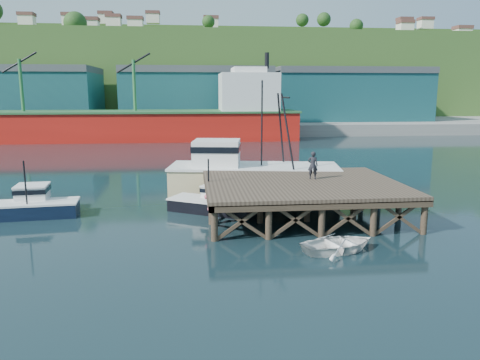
{
  "coord_description": "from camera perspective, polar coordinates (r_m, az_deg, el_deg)",
  "views": [
    {
      "loc": [
        -1.32,
        -28.04,
        7.66
      ],
      "look_at": [
        1.84,
        2.0,
        1.93
      ],
      "focal_mm": 35.0,
      "sensor_mm": 36.0,
      "label": 1
    }
  ],
  "objects": [
    {
      "name": "dockworker",
      "position": [
        30.25,
        8.86,
        1.79
      ],
      "size": [
        0.74,
        0.59,
        1.78
      ],
      "primitive_type": "imported",
      "rotation": [
        0.0,
        0.0,
        2.87
      ],
      "color": "black",
      "rests_on": "wharf"
    },
    {
      "name": "trawler",
      "position": [
        35.32,
        1.26,
        1.1
      ],
      "size": [
        13.19,
        6.39,
        8.47
      ],
      "rotation": [
        0.0,
        0.0,
        -0.15
      ],
      "color": "beige",
      "rests_on": "ground"
    },
    {
      "name": "boat_black",
      "position": [
        30.33,
        -3.09,
        -2.63
      ],
      "size": [
        6.03,
        5.21,
        3.55
      ],
      "rotation": [
        0.0,
        0.0,
        -0.52
      ],
      "color": "black",
      "rests_on": "ground"
    },
    {
      "name": "warehouse_right",
      "position": [
        98.18,
        12.79,
        9.81
      ],
      "size": [
        30.0,
        16.0,
        9.0
      ],
      "primitive_type": "cube",
      "color": "#1B5C5A",
      "rests_on": "far_quay"
    },
    {
      "name": "warehouse_left",
      "position": [
        98.96,
        -26.25,
        8.99
      ],
      "size": [
        32.0,
        16.0,
        9.0
      ],
      "primitive_type": "cube",
      "color": "#1B5C5A",
      "rests_on": "far_quay"
    },
    {
      "name": "boat_navy",
      "position": [
        31.97,
        -24.17,
        -2.74
      ],
      "size": [
        5.95,
        3.41,
        3.61
      ],
      "rotation": [
        0.0,
        0.0,
        0.1
      ],
      "color": "black",
      "rests_on": "ground"
    },
    {
      "name": "dinghy",
      "position": [
        23.38,
        11.95,
        -7.61
      ],
      "size": [
        4.36,
        3.62,
        0.78
      ],
      "primitive_type": "imported",
      "rotation": [
        0.0,
        0.0,
        1.85
      ],
      "color": "white",
      "rests_on": "ground"
    },
    {
      "name": "warehouse_mid",
      "position": [
        93.06,
        -5.28,
        9.99
      ],
      "size": [
        28.0,
        16.0,
        9.0
      ],
      "primitive_type": "cube",
      "color": "#1B5C5A",
      "rests_on": "far_quay"
    },
    {
      "name": "far_quay",
      "position": [
        98.28,
        -5.26,
        6.82
      ],
      "size": [
        160.0,
        40.0,
        2.0
      ],
      "primitive_type": "cube",
      "color": "gray",
      "rests_on": "ground"
    },
    {
      "name": "hillside",
      "position": [
        128.09,
        -5.54,
        12.2
      ],
      "size": [
        220.0,
        50.0,
        22.0
      ],
      "primitive_type": "cube",
      "color": "#2D511E",
      "rests_on": "ground"
    },
    {
      "name": "ground",
      "position": [
        29.1,
        -3.21,
        -4.53
      ],
      "size": [
        300.0,
        300.0,
        0.0
      ],
      "primitive_type": "plane",
      "color": "black",
      "rests_on": "ground"
    },
    {
      "name": "wharf",
      "position": [
        29.24,
        7.6,
        -0.63
      ],
      "size": [
        12.0,
        10.0,
        2.62
      ],
      "color": "brown",
      "rests_on": "ground"
    },
    {
      "name": "cargo_ship",
      "position": [
        76.5,
        -11.45,
        7.28
      ],
      "size": [
        55.5,
        10.0,
        13.75
      ],
      "color": "red",
      "rests_on": "ground"
    }
  ]
}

